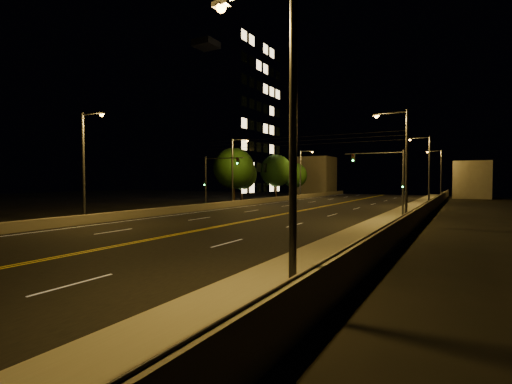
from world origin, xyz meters
The scene contains 24 objects.
road centered at (0.00, 20.00, 0.01)m, with size 18.00×120.00×0.02m, color black.
sidewalk centered at (10.80, 20.00, 0.15)m, with size 3.60×120.00×0.30m, color gray.
curb centered at (8.93, 20.00, 0.07)m, with size 0.14×120.00×0.15m, color gray.
parapet_wall centered at (12.45, 20.00, 0.80)m, with size 0.30×120.00×1.00m, color gray.
jersey_barrier centered at (-9.79, 20.00, 0.36)m, with size 0.45×120.00×0.73m, color gray.
distant_building_right centered at (16.50, 73.33, 3.35)m, with size 6.00×10.00×6.70m, color gray.
distant_building_left centered at (-16.00, 78.93, 4.39)m, with size 8.00×8.00×8.77m, color gray.
parapet_rail centered at (12.45, 20.00, 1.33)m, with size 0.06×0.06×120.00m, color black.
lane_markings centered at (0.00, 19.93, 0.02)m, with size 17.32×116.00×0.00m.
streetlight_0 centered at (11.51, 2.65, 4.98)m, with size 2.55×0.28×8.56m.
streetlight_1 centered at (11.51, 23.17, 4.98)m, with size 2.55×0.28×8.56m.
streetlight_2 centered at (11.51, 42.41, 4.98)m, with size 2.55×0.28×8.56m.
streetlight_3 centered at (11.51, 66.07, 4.98)m, with size 2.55×0.28×8.56m.
streetlight_4 centered at (-9.91, 12.39, 4.98)m, with size 2.55×0.28×8.56m.
streetlight_5 centered at (-9.91, 33.41, 4.98)m, with size 2.55×0.28×8.56m.
streetlight_6 centered at (-9.91, 55.56, 4.98)m, with size 2.55×0.28×8.56m.
traffic_signal_right centered at (9.98, 27.32, 3.77)m, with size 5.11×0.31×5.93m.
traffic_signal_left centered at (-8.78, 27.32, 3.77)m, with size 5.11×0.31×5.93m.
overhead_wires centered at (0.00, 29.50, 7.40)m, with size 22.00×0.03×0.83m.
building_tower centered at (-27.23, 50.49, 14.10)m, with size 24.00×15.00×29.35m.
tree_0 centered at (-13.55, 38.86, 5.03)m, with size 5.89×5.89×7.99m.
tree_1 centered at (-15.78, 44.57, 4.24)m, with size 4.97×4.97×6.73m.
tree_2 centered at (-14.73, 54.89, 5.00)m, with size 5.86×5.86×7.94m.
tree_3 centered at (-13.55, 60.63, 4.19)m, with size 4.91×4.91×6.66m.
Camera 1 is at (15.63, -5.98, 3.46)m, focal length 26.00 mm.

